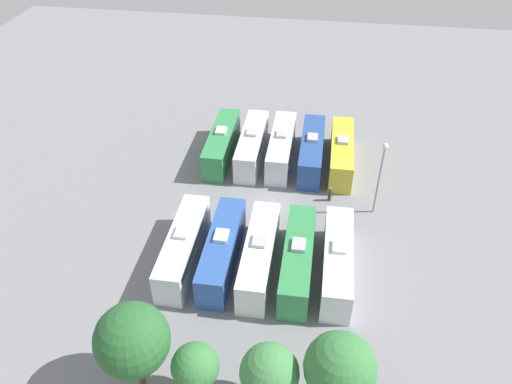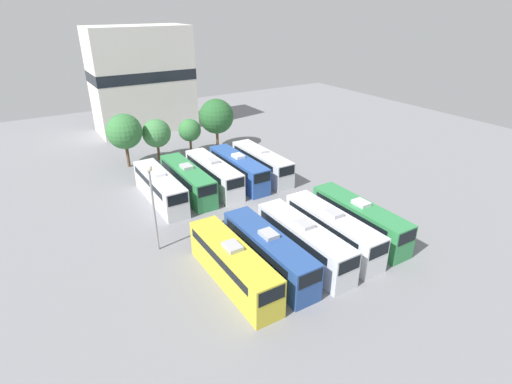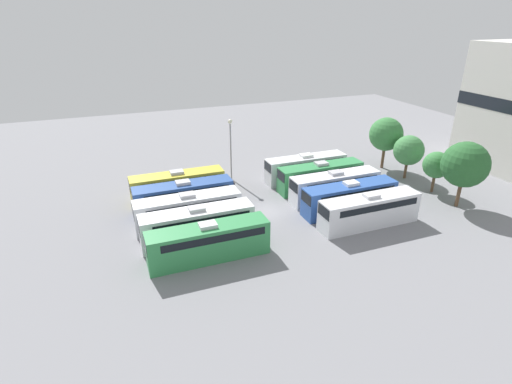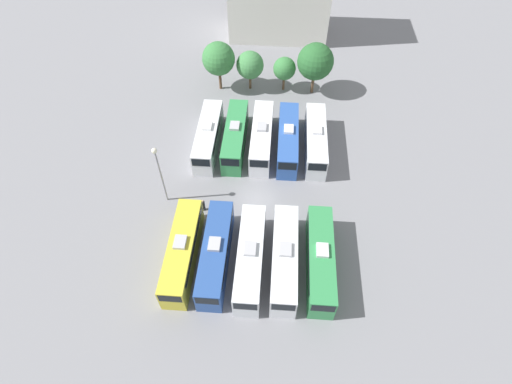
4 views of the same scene
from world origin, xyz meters
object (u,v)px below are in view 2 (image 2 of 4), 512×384
Objects in this scene: bus_2 at (304,240)px; worker_person at (208,234)px; tree_1 at (157,133)px; tree_2 at (190,130)px; bus_1 at (268,251)px; tree_3 at (216,116)px; tree_0 at (124,132)px; depot_building at (142,79)px; bus_0 at (233,264)px; bus_5 at (160,187)px; bus_9 at (262,163)px; bus_6 at (187,179)px; light_pole at (152,195)px; bus_8 at (238,168)px; bus_3 at (332,229)px; bus_4 at (359,218)px; bus_7 at (213,173)px.

bus_2 is 6.46× the size of worker_person.
tree_1 is 1.14× the size of tree_2.
bus_1 is 1.43× the size of tree_3.
tree_0 is 19.27m from depot_building.
bus_0 is 2.11× the size of tree_2.
bus_0 and bus_5 have the same top height.
tree_1 is 0.35× the size of depot_building.
bus_9 is 2.11× the size of tree_2.
bus_6 is 1.33× the size of light_pole.
bus_2 and bus_8 have the same top height.
bus_2 is 1.33× the size of light_pole.
bus_3 is 11.87m from worker_person.
bus_3 is 1.00× the size of bus_4.
bus_2 is at bearing -77.00° from tree_0.
bus_3 is 1.00× the size of bus_7.
bus_0 is 1.43× the size of tree_3.
bus_9 is at bearing -89.43° from tree_3.
worker_person is (-13.20, -11.06, -1.03)m from bus_9.
bus_9 is 31.06m from depot_building.
tree_0 is at bearing 96.53° from bus_1.
worker_person is at bearing 81.36° from bus_0.
tree_0 is (-0.10, 12.94, 3.29)m from bus_5.
tree_1 is (1.08, 30.92, 2.20)m from bus_1.
bus_1 is (3.49, 0.02, 0.00)m from bus_0.
bus_4 is 1.43× the size of tree_3.
bus_2 is 1.00× the size of bus_8.
bus_3 is at bearing -89.95° from bus_8.
bus_8 is at bearing -65.32° from tree_1.
tree_0 is (-7.15, 12.63, 3.29)m from bus_7.
bus_8 is 6.46× the size of worker_person.
tree_0 reaches higher than bus_1.
bus_9 is at bearing 1.08° from bus_5.
bus_1 is 7.15m from bus_3.
worker_person is (0.95, -10.79, -1.03)m from bus_5.
bus_1 is 1.00× the size of bus_2.
light_pole is at bearing -128.16° from tree_3.
bus_7 is at bearing 89.88° from bus_2.
bus_1 is 18.28m from bus_7.
bus_2 is 31.84m from tree_3.
tree_1 reaches higher than bus_5.
bus_2 is at bearing -101.01° from bus_8.
bus_5 is 3.56m from bus_6.
light_pole reaches higher than bus_9.
bus_0 is at bearing -179.66° from bus_1.
tree_0 is (-10.62, 12.78, 3.29)m from bus_8.
tree_2 is at bearing 98.44° from bus_4.
depot_building reaches higher than bus_8.
bus_1 is at bearing 0.34° from bus_0.
bus_3 and bus_8 have the same top height.
tree_3 is (17.73, 22.56, -0.44)m from light_pole.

